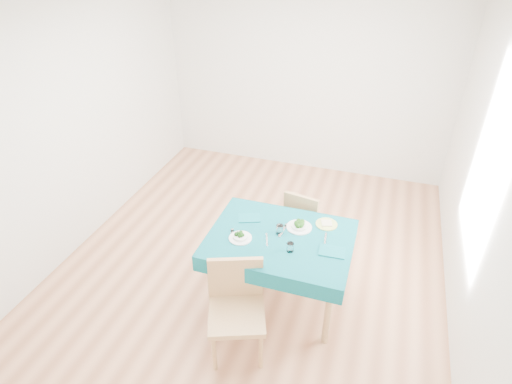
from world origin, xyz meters
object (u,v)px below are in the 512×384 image
(bowl_near, at_px, (240,236))
(side_plate, at_px, (327,224))
(table, at_px, (279,269))
(chair_near, at_px, (236,302))
(chair_far, at_px, (306,219))
(bowl_far, at_px, (299,225))

(bowl_near, relative_size, side_plate, 1.02)
(table, height_order, chair_near, chair_near)
(chair_near, bearing_deg, chair_far, 59.05)
(bowl_near, bearing_deg, table, 21.10)
(table, relative_size, side_plate, 6.30)
(bowl_far, bearing_deg, side_plate, 28.59)
(chair_near, relative_size, bowl_far, 4.83)
(chair_far, relative_size, side_plate, 4.53)
(table, bearing_deg, side_plate, 41.36)
(bowl_near, bearing_deg, chair_far, 64.61)
(table, relative_size, chair_near, 1.12)
(chair_near, relative_size, chair_far, 1.24)
(chair_near, relative_size, side_plate, 5.62)
(bowl_far, bearing_deg, chair_near, -108.66)
(chair_near, bearing_deg, bowl_far, 50.36)
(bowl_far, xyz_separation_m, side_plate, (0.23, 0.13, -0.03))
(chair_near, height_order, bowl_near, chair_near)
(chair_near, height_order, bowl_far, chair_near)
(table, relative_size, bowl_far, 5.41)
(chair_near, relative_size, bowl_near, 5.51)
(chair_far, xyz_separation_m, bowl_far, (0.04, -0.57, 0.33))
(chair_near, distance_m, side_plate, 1.17)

